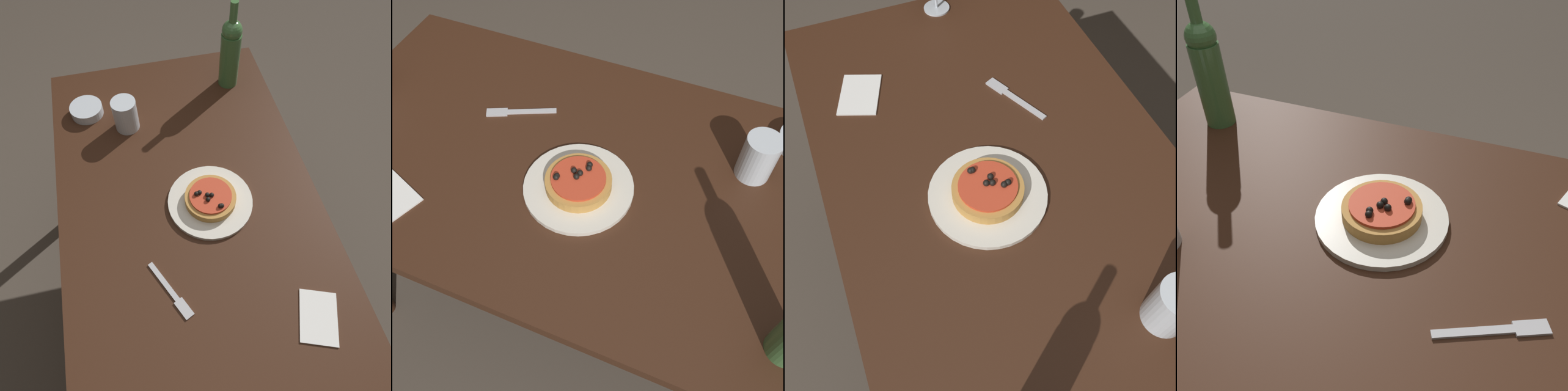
% 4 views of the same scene
% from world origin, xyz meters
% --- Properties ---
extents(dining_table, '(1.38, 0.78, 0.73)m').
position_xyz_m(dining_table, '(0.00, 0.00, 0.64)').
color(dining_table, '#381E11').
rests_on(dining_table, ground_plane).
extents(dinner_plate, '(0.25, 0.25, 0.01)m').
position_xyz_m(dinner_plate, '(-0.02, 0.06, 0.74)').
color(dinner_plate, silver).
rests_on(dinner_plate, dining_table).
extents(pizza, '(0.15, 0.15, 0.04)m').
position_xyz_m(pizza, '(-0.02, 0.06, 0.76)').
color(pizza, '#BC843D').
rests_on(pizza, dinner_plate).
extents(wine_bottle, '(0.07, 0.07, 0.32)m').
position_xyz_m(wine_bottle, '(-0.51, 0.25, 0.86)').
color(wine_bottle, '#3D6B38').
rests_on(wine_bottle, dining_table).
extents(fork, '(0.17, 0.09, 0.00)m').
position_xyz_m(fork, '(0.23, -0.11, 0.73)').
color(fork, '#B7B7BC').
rests_on(fork, dining_table).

